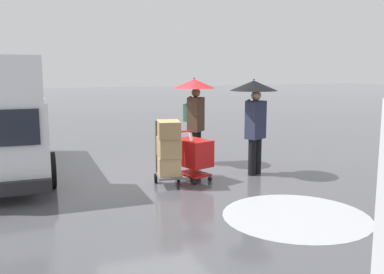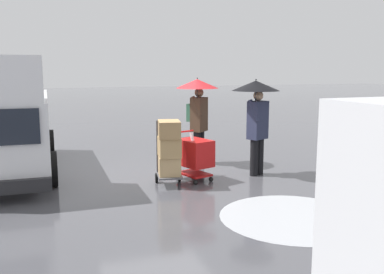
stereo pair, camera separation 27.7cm
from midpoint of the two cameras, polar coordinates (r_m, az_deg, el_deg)
ground_plane at (r=9.72m, az=-3.64°, el=-5.10°), size 90.00×90.00×0.00m
slush_patch_near_cluster at (r=7.32m, az=14.27°, el=-10.17°), size 2.39×2.39×0.01m
cargo_van_parked_right at (r=10.41m, az=-23.05°, el=1.73°), size 2.24×5.36×2.60m
shopping_cart_vendor at (r=9.20m, az=1.17°, el=-2.26°), size 0.78×0.95×1.04m
hand_dolly_boxes at (r=8.72m, az=-2.11°, el=-1.44°), size 0.62×0.78×1.34m
pedestrian_pink_side at (r=10.66m, az=1.51°, el=4.73°), size 1.04×1.04×2.15m
pedestrian_black_side at (r=9.61m, az=9.32°, el=4.22°), size 1.04×1.04×2.15m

